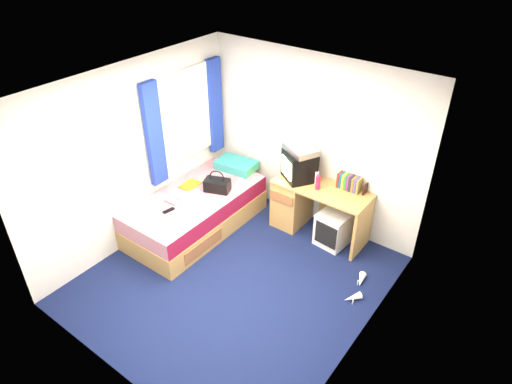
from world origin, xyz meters
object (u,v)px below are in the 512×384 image
Objects in this scene: remote_control at (169,211)px; crt_tv at (299,165)px; water_bottle at (171,201)px; desk at (303,202)px; storage_cube at (333,229)px; white_heels at (357,289)px; colour_swatch_fan at (169,221)px; handbag at (217,185)px; bed at (196,212)px; aerosol_can at (317,177)px; towel at (194,200)px; vcr at (301,149)px; magazine at (190,185)px; picture_frame at (365,189)px; pillow at (236,165)px; pink_water_bottle at (318,183)px.

crt_tv is at bearing 63.31° from remote_control.
desk is at bearing 43.84° from water_bottle.
storage_cube reaches higher than white_heels.
storage_cube is 2.16m from colour_swatch_fan.
handbag is (-1.53, -0.55, 0.40)m from storage_cube.
bed is 1.50m from desk.
aerosol_can reaches higher than towel.
vcr is 1.11× the size of handbag.
white_heels is (2.39, 0.21, -0.23)m from bed.
magazine is (-0.40, -0.13, -0.09)m from handbag.
handbag is at bearing 87.33° from remote_control.
handbag is (0.17, 0.28, 0.37)m from bed.
crt_tv is 1.38× the size of handbag.
desk is at bearing -169.24° from aerosol_can.
white_heels is at bearing -62.30° from picture_frame.
aerosol_can is (0.26, 0.03, -0.11)m from crt_tv.
towel is (-1.04, -1.07, 0.18)m from desk.
white_heels is (2.24, 0.84, -0.51)m from colour_swatch_fan.
vcr is at bearing 151.25° from white_heels.
pillow reaches higher than colour_swatch_fan.
storage_cube is at bearing -18.34° from aerosol_can.
pink_water_bottle is (0.34, -0.08, -0.10)m from crt_tv.
pillow reaches higher than water_bottle.
magazine is 2.66m from white_heels.
pink_water_bottle is at bearing 146.87° from white_heels.
crt_tv reaches higher than desk.
pink_water_bottle is 1.64m from towel.
magazine is at bearing -115.25° from crt_tv.
pink_water_bottle is 0.99× the size of water_bottle.
pillow reaches higher than bed.
crt_tv is 0.96× the size of white_heels.
bed is 2.32m from picture_frame.
colour_swatch_fan is (-1.56, -1.46, 0.31)m from storage_cube.
handbag reaches higher than pillow.
water_bottle is 0.41m from colour_swatch_fan.
towel is 1.53× the size of water_bottle.
picture_frame is at bearing 34.57° from water_bottle.
vcr reaches higher than towel.
picture_frame is (0.88, 0.19, -0.13)m from crt_tv.
vcr is 1.25m from handbag.
aerosol_can is at bearing -163.72° from picture_frame.
crt_tv is at bearing 40.78° from bed.
pillow is 1.89× the size of towel.
storage_cube is 2.40× the size of pink_water_bottle.
towel is at bearing -143.35° from picture_frame.
pillow is 0.65m from handbag.
desk reaches higher than white_heels.
pillow is 2.90× the size of water_bottle.
water_bottle is at bearing -100.01° from crt_tv.
picture_frame reaches higher than white_heels.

